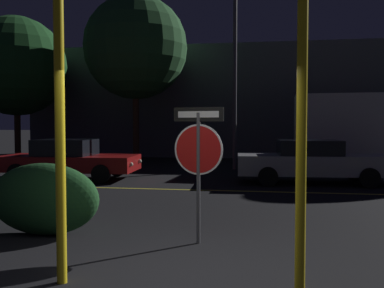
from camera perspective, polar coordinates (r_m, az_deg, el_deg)
ground_plane at (r=5.37m, az=-2.62°, el=-17.81°), size 260.00×260.00×0.00m
road_center_stripe at (r=12.20m, az=4.18°, el=-6.21°), size 32.52×0.12×0.01m
stop_sign at (r=6.68m, az=0.86°, el=-0.69°), size 0.81×0.18×2.14m
yellow_pole_left at (r=5.22m, az=-17.18°, el=0.50°), size 0.12×0.12×3.39m
yellow_pole_right at (r=4.69m, az=14.38°, el=1.28°), size 0.11×0.11×3.54m
hedge_bush_1 at (r=7.73m, az=-19.12°, el=-6.94°), size 1.95×0.83×1.22m
passing_car_1 at (r=15.28m, az=-16.12°, el=-1.96°), size 4.74×2.23×1.36m
passing_car_2 at (r=14.13m, az=15.76°, el=-2.24°), size 4.94×2.08×1.38m
delivery_truck at (r=18.81m, az=22.99°, el=1.66°), size 6.32×2.71×3.09m
street_lamp at (r=18.25m, az=5.76°, el=13.19°), size 0.49×0.49×7.96m
tree_0 at (r=22.19m, az=-7.53°, el=12.63°), size 5.21×5.21×8.36m
tree_2 at (r=24.59m, az=-22.38°, el=9.54°), size 5.19×5.19×7.53m
building_backdrop at (r=25.49m, az=9.05°, el=5.52°), size 27.12×3.57×6.36m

